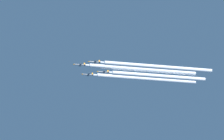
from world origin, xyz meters
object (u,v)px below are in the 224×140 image
object	(u,v)px
jet_lead	(79,65)
jet_left_wingman	(94,62)
jet_right_wingman	(88,75)
jet_slot	(103,72)

from	to	relation	value
jet_lead	jet_left_wingman	size ratio (longest dim) A/B	1.00
jet_left_wingman	jet_right_wingman	xyz separation A→B (m)	(28.77, 0.13, -0.63)
jet_left_wingman	jet_right_wingman	distance (m)	28.78
jet_lead	jet_slot	bearing A→B (deg)	-90.81
jet_right_wingman	jet_slot	size ratio (longest dim) A/B	1.00
jet_lead	jet_right_wingman	distance (m)	17.16
jet_left_wingman	jet_right_wingman	bearing A→B (deg)	0.26
jet_lead	jet_right_wingman	size ratio (longest dim) A/B	1.00
jet_left_wingman	jet_slot	bearing A→B (deg)	-35.21
jet_left_wingman	jet_slot	distance (m)	17.88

